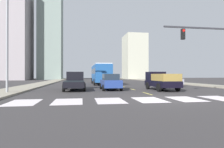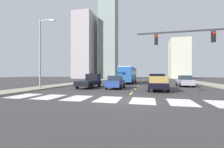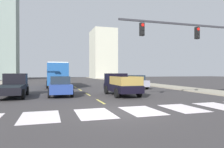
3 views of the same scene
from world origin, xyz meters
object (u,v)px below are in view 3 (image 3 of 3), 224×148
object	(u,v)px
sedan_mid	(136,82)
traffic_signal_gantry	(211,42)
pickup_stakebed	(120,85)
city_bus	(57,73)
pickup_dark	(13,86)
sedan_near_right	(60,86)

from	to	relation	value
sedan_mid	traffic_signal_gantry	size ratio (longest dim) A/B	0.41
traffic_signal_gantry	sedan_mid	bearing A→B (deg)	93.79
pickup_stakebed	city_bus	bearing A→B (deg)	111.32
pickup_stakebed	pickup_dark	world-z (taller)	same
sedan_near_right	traffic_signal_gantry	distance (m)	12.62
pickup_stakebed	sedan_mid	size ratio (longest dim) A/B	1.18
pickup_dark	traffic_signal_gantry	distance (m)	16.07
city_bus	traffic_signal_gantry	size ratio (longest dim) A/B	1.00
city_bus	sedan_mid	bearing A→B (deg)	-35.33
pickup_stakebed	traffic_signal_gantry	size ratio (longest dim) A/B	0.48
sedan_near_right	traffic_signal_gantry	world-z (taller)	traffic_signal_gantry
pickup_stakebed	pickup_dark	distance (m)	9.13
pickup_dark	city_bus	size ratio (longest dim) A/B	0.48
traffic_signal_gantry	pickup_stakebed	bearing A→B (deg)	133.77
pickup_stakebed	sedan_near_right	xyz separation A→B (m)	(-5.25, 0.85, -0.08)
sedan_mid	sedan_near_right	distance (m)	11.17
city_bus	sedan_near_right	world-z (taller)	city_bus
pickup_stakebed	sedan_mid	world-z (taller)	pickup_stakebed
pickup_dark	sedan_near_right	world-z (taller)	pickup_dark
pickup_stakebed	pickup_dark	size ratio (longest dim) A/B	1.00
traffic_signal_gantry	sedan_near_right	bearing A→B (deg)	149.06
sedan_mid	city_bus	bearing A→B (deg)	148.77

